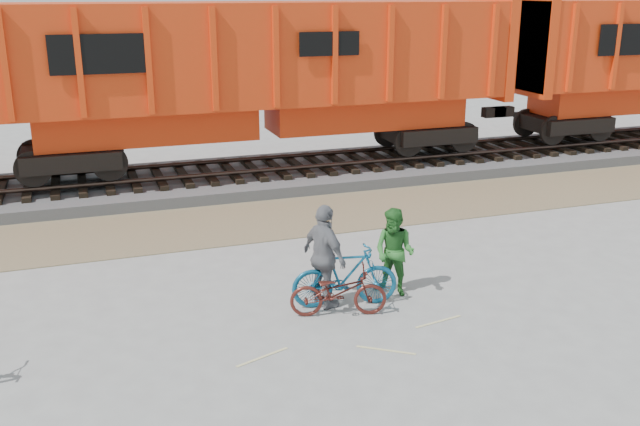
% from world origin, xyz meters
% --- Properties ---
extents(ground, '(120.00, 120.00, 0.00)m').
position_xyz_m(ground, '(0.00, 0.00, 0.00)').
color(ground, '#9E9E99').
rests_on(ground, ground).
extents(gravel_strip, '(120.00, 3.00, 0.02)m').
position_xyz_m(gravel_strip, '(0.00, 5.50, 0.01)').
color(gravel_strip, '#8B7756').
rests_on(gravel_strip, ground).
extents(ballast_bed, '(120.00, 4.00, 0.30)m').
position_xyz_m(ballast_bed, '(0.00, 9.00, 0.15)').
color(ballast_bed, slate).
rests_on(ballast_bed, ground).
extents(track, '(120.00, 2.60, 0.24)m').
position_xyz_m(track, '(0.00, 9.00, 0.47)').
color(track, black).
rests_on(track, ballast_bed).
extents(hopper_car_center, '(14.00, 3.13, 4.65)m').
position_xyz_m(hopper_car_center, '(1.59, 9.00, 3.01)').
color(hopper_car_center, black).
rests_on(hopper_car_center, track).
extents(bicycle_teal, '(1.87, 0.82, 1.08)m').
position_xyz_m(bicycle_teal, '(0.78, 0.48, 0.54)').
color(bicycle_teal, '#11577D').
rests_on(bicycle_teal, ground).
extents(bicycle_maroon, '(1.68, 0.94, 0.84)m').
position_xyz_m(bicycle_maroon, '(0.55, 0.17, 0.42)').
color(bicycle_maroon, '#511D17').
rests_on(bicycle_maroon, ground).
extents(person_man, '(0.94, 0.96, 1.56)m').
position_xyz_m(person_man, '(1.78, 0.68, 0.78)').
color(person_man, '#2B712A').
rests_on(person_man, ground).
extents(person_woman, '(0.74, 1.14, 1.79)m').
position_xyz_m(person_woman, '(0.45, 0.57, 0.90)').
color(person_woman, slate).
rests_on(person_woman, ground).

